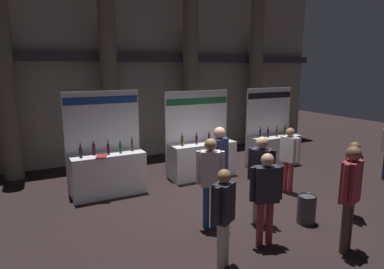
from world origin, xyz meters
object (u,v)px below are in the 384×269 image
at_px(visitor_0, 289,154).
at_px(visitor_1, 210,176).
at_px(visitor_4, 219,161).
at_px(visitor_7, 266,192).
at_px(exhibitor_booth_0, 108,169).
at_px(exhibitor_booth_2, 273,147).
at_px(visitor_5, 352,173).
at_px(visitor_8, 224,211).
at_px(visitor_3, 261,172).
at_px(exhibitor_booth_1, 202,156).
at_px(trash_bin, 306,209).
at_px(visitor_6, 350,190).

distance_m(visitor_0, visitor_1, 2.82).
height_order(visitor_4, visitor_7, visitor_4).
bearing_deg(visitor_0, visitor_4, -100.36).
height_order(exhibitor_booth_0, visitor_7, exhibitor_booth_0).
xyz_separation_m(exhibitor_booth_0, exhibitor_booth_2, (5.22, -0.01, -0.03)).
xyz_separation_m(visitor_1, visitor_5, (2.82, -0.94, -0.11)).
xyz_separation_m(visitor_0, visitor_5, (0.10, -1.68, -0.01)).
bearing_deg(exhibitor_booth_0, visitor_1, -65.00).
bearing_deg(visitor_5, visitor_1, -65.73).
height_order(visitor_7, visitor_8, visitor_7).
relative_size(visitor_3, visitor_4, 0.96).
bearing_deg(visitor_3, visitor_4, 165.79).
distance_m(visitor_5, visitor_8, 3.33).
xyz_separation_m(visitor_3, visitor_4, (-0.38, 0.92, 0.04)).
bearing_deg(visitor_7, visitor_8, 30.36).
bearing_deg(visitor_4, exhibitor_booth_1, -131.80).
bearing_deg(visitor_7, visitor_5, -161.04).
height_order(exhibitor_booth_0, trash_bin, exhibitor_booth_0).
xyz_separation_m(visitor_1, visitor_6, (1.58, -1.80, 0.04)).
xyz_separation_m(exhibitor_booth_0, visitor_1, (1.26, -2.70, 0.43)).
xyz_separation_m(exhibitor_booth_1, visitor_4, (-0.84, -2.17, 0.50)).
relative_size(exhibitor_booth_0, visitor_1, 1.41).
relative_size(exhibitor_booth_1, visitor_7, 1.46).
xyz_separation_m(exhibitor_booth_0, visitor_8, (0.76, -3.91, 0.30)).
relative_size(exhibitor_booth_2, visitor_3, 1.38).
bearing_deg(visitor_8, trash_bin, 162.75).
height_order(exhibitor_booth_1, visitor_8, exhibitor_booth_1).
bearing_deg(visitor_4, visitor_0, 162.50).
relative_size(exhibitor_booth_1, visitor_0, 1.49).
relative_size(visitor_0, visitor_4, 0.88).
distance_m(exhibitor_booth_0, exhibitor_booth_1, 2.70).
bearing_deg(visitor_3, visitor_5, 34.46).
relative_size(visitor_5, visitor_6, 0.87).
bearing_deg(exhibitor_booth_1, visitor_8, -115.77).
xyz_separation_m(exhibitor_booth_2, trash_bin, (-2.15, -3.40, -0.31)).
height_order(visitor_0, visitor_7, visitor_7).
height_order(exhibitor_booth_1, visitor_7, exhibitor_booth_1).
distance_m(trash_bin, visitor_8, 2.45).
distance_m(exhibitor_booth_2, visitor_1, 4.81).
relative_size(exhibitor_booth_1, visitor_3, 1.37).
bearing_deg(exhibitor_booth_0, visitor_8, -79.02).
relative_size(exhibitor_booth_0, visitor_0, 1.54).
bearing_deg(exhibitor_booth_1, exhibitor_booth_2, -2.63).
xyz_separation_m(trash_bin, visitor_3, (-0.84, 0.42, 0.77)).
relative_size(trash_bin, visitor_1, 0.33).
relative_size(exhibitor_booth_1, trash_bin, 4.18).
relative_size(visitor_3, visitor_7, 1.07).
bearing_deg(visitor_6, visitor_1, 114.07).
xyz_separation_m(visitor_0, visitor_4, (-2.12, -0.12, 0.14)).
bearing_deg(visitor_3, exhibitor_booth_2, 98.48).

